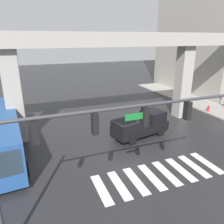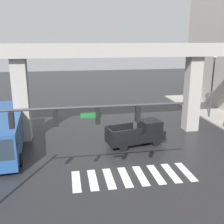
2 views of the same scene
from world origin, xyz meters
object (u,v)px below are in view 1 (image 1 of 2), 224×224
object	(u,v)px
pickup_truck	(143,125)
city_bus	(0,132)
traffic_signal_mast	(92,134)
fire_hydrant	(208,109)
street_lamp_mid_block	(192,69)

from	to	relation	value
pickup_truck	city_bus	bearing A→B (deg)	174.81
traffic_signal_mast	fire_hydrant	bearing A→B (deg)	32.29
pickup_truck	street_lamp_mid_block	bearing A→B (deg)	32.05
city_bus	traffic_signal_mast	xyz separation A→B (m)	(4.37, -9.00, 2.94)
fire_hydrant	city_bus	bearing A→B (deg)	-175.37
pickup_truck	city_bus	xyz separation A→B (m)	(-11.25, 1.02, 0.73)
pickup_truck	fire_hydrant	xyz separation A→B (m)	(10.11, 2.75, -0.56)
city_bus	traffic_signal_mast	size ratio (longest dim) A/B	1.01
street_lamp_mid_block	traffic_signal_mast	bearing A→B (deg)	-140.06
city_bus	fire_hydrant	bearing A→B (deg)	4.63
city_bus	fire_hydrant	world-z (taller)	city_bus
pickup_truck	street_lamp_mid_block	size ratio (longest dim) A/B	0.74
city_bus	pickup_truck	bearing A→B (deg)	-5.19
pickup_truck	city_bus	distance (m)	11.32
pickup_truck	fire_hydrant	bearing A→B (deg)	15.23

